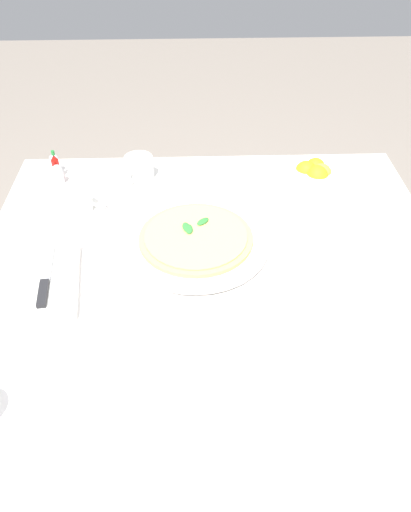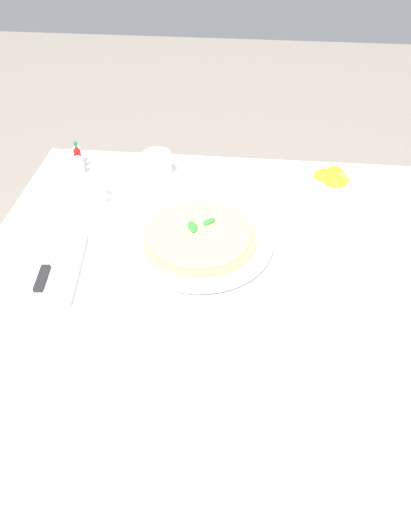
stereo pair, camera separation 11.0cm
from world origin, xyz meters
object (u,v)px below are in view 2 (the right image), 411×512
pizza (199,237)px  hot_sauce_bottle (78,158)px  pizza_plate (199,241)px  pepper_shaker (79,166)px  citrus_bowl (334,184)px  coffee_cup_far_left (157,166)px  napkin_folded (49,268)px  water_glass_near_right (386,230)px  salt_shaker (78,155)px  dinner_knife (48,262)px  coffee_cup_center_back (91,194)px

pizza → hot_sauce_bottle: bearing=50.7°
pizza_plate → pepper_shaker: pepper_shaker is taller
citrus_bowl → hot_sauce_bottle: (0.06, 0.70, 0.01)m
coffee_cup_far_left → citrus_bowl: (-0.04, -0.47, -0.00)m
pizza → coffee_cup_far_left: size_ratio=2.01×
pizza → pepper_shaker: 0.46m
napkin_folded → pepper_shaker: bearing=-0.3°
napkin_folded → water_glass_near_right: bearing=-85.8°
pizza_plate → pizza: size_ratio=1.29×
pepper_shaker → salt_shaker: bearing=19.7°
pizza_plate → dinner_knife: (-0.12, 0.32, 0.01)m
hot_sauce_bottle → salt_shaker: bearing=19.7°
water_glass_near_right → pepper_shaker: size_ratio=2.28×
pepper_shaker → hot_sauce_bottle: bearing=19.7°
pizza_plate → dinner_knife: size_ratio=1.72×
pizza → pepper_shaker: size_ratio=4.63×
pizza → salt_shaker: size_ratio=4.63×
pizza → hot_sauce_bottle: size_ratio=3.14×
coffee_cup_far_left → hot_sauce_bottle: (0.01, 0.23, 0.00)m
salt_shaker → citrus_bowl: bearing=-97.0°
pizza → napkin_folded: bearing=111.2°
pizza_plate → dinner_knife: 0.34m
coffee_cup_center_back → coffee_cup_far_left: coffee_cup_far_left is taller
coffee_cup_far_left → dinner_knife: 0.44m
coffee_cup_center_back → coffee_cup_far_left: 0.21m
salt_shaker → water_glass_near_right: bearing=-111.2°
pizza → dinner_knife: bearing=110.7°
pizza_plate → hot_sauce_bottle: 0.48m
coffee_cup_center_back → coffee_cup_far_left: bearing=-44.1°
coffee_cup_far_left → citrus_bowl: 0.47m
pizza_plate → hot_sauce_bottle: bearing=50.7°
pizza_plate → coffee_cup_far_left: size_ratio=2.58×
napkin_folded → pepper_shaker: size_ratio=4.17×
napkin_folded → salt_shaker: bearing=1.3°
water_glass_near_right → hot_sauce_bottle: size_ratio=1.54×
coffee_cup_far_left → salt_shaker: bearing=79.8°
dinner_knife → napkin_folded: bearing=180.0°
coffee_cup_far_left → hot_sauce_bottle: 0.23m
citrus_bowl → hot_sauce_bottle: hot_sauce_bottle is taller
hot_sauce_bottle → salt_shaker: size_ratio=1.48×
coffee_cup_far_left → pepper_shaker: size_ratio=2.31×
pizza → napkin_folded: size_ratio=1.11×
pizza_plate → hot_sauce_bottle: hot_sauce_bottle is taller
coffee_cup_far_left → pizza_plate: bearing=-153.1°
coffee_cup_far_left → salt_shaker: (0.04, 0.24, -0.01)m
salt_shaker → pepper_shaker: 0.06m
pizza_plate → napkin_folded: (-0.12, 0.32, -0.00)m
pizza_plate → dinner_knife: bearing=110.7°
dinner_knife → citrus_bowl: (0.37, -0.64, 0.00)m
napkin_folded → hot_sauce_bottle: hot_sauce_bottle is taller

